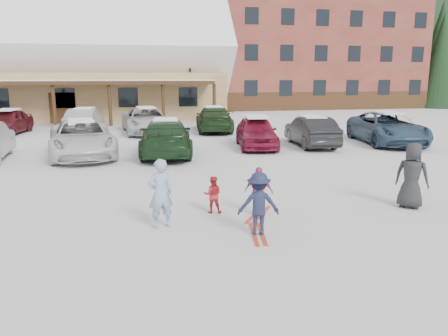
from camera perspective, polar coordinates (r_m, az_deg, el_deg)
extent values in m
plane|color=silver|center=(10.71, -0.52, -6.40)|extent=(160.00, 160.00, 0.00)
cube|color=tan|center=(38.67, -22.25, 8.77)|extent=(28.00, 10.00, 3.60)
cube|color=#422814|center=(32.56, -24.40, 10.10)|extent=(25.20, 2.60, 0.25)
cube|color=white|center=(38.69, -22.70, 14.29)|extent=(29.12, 9.69, 9.69)
cube|color=maroon|center=(51.28, 9.34, 14.76)|extent=(24.00, 14.00, 12.00)
cube|color=maroon|center=(48.05, -8.78, 13.18)|extent=(7.00, 12.60, 9.00)
cube|color=#422814|center=(44.83, 12.28, 8.54)|extent=(24.00, 0.10, 1.80)
cylinder|color=black|center=(35.05, -4.43, 10.95)|extent=(0.16, 0.16, 5.54)
cube|color=black|center=(35.12, -4.50, 15.68)|extent=(0.50, 0.25, 0.25)
cylinder|color=black|center=(52.81, 26.03, 7.83)|extent=(0.60, 0.60, 1.32)
cone|color=black|center=(52.82, 26.61, 13.90)|extent=(4.84, 4.84, 9.90)
cylinder|color=black|center=(54.63, -3.13, 8.99)|extent=(0.60, 0.60, 1.08)
cone|color=black|center=(54.59, -3.18, 13.80)|extent=(3.96, 3.96, 8.10)
cylinder|color=black|center=(66.57, 21.50, 8.85)|extent=(0.60, 0.60, 1.38)
cone|color=black|center=(66.59, 21.89, 13.88)|extent=(5.06, 5.06, 10.35)
imported|color=#8DA6C9|center=(9.87, -8.31, -3.32)|extent=(0.66, 0.52, 1.59)
imported|color=red|center=(10.91, -1.48, -3.48)|extent=(0.52, 0.44, 0.94)
imported|color=#1C213E|center=(9.37, 4.54, -4.71)|extent=(0.96, 0.65, 1.38)
cube|color=#C63D1C|center=(9.59, 4.47, -8.58)|extent=(0.42, 1.41, 0.03)
imported|color=#C03770|center=(10.73, 4.57, -3.05)|extent=(0.75, 0.63, 1.21)
cube|color=#C63D1C|center=(10.89, 4.52, -6.04)|extent=(0.92, 1.29, 0.03)
imported|color=#252628|center=(12.23, 23.34, -0.91)|extent=(0.98, 0.98, 1.71)
imported|color=silver|center=(19.46, -18.08, 3.70)|extent=(3.39, 5.91, 1.55)
imported|color=#19381C|center=(18.98, -7.59, 3.99)|extent=(2.57, 5.48, 1.54)
imported|color=maroon|center=(20.89, 4.24, 4.70)|extent=(2.34, 4.54, 1.48)
imported|color=black|center=(21.69, 11.30, 4.71)|extent=(1.82, 4.46, 1.44)
imported|color=#324D64|center=(23.59, 20.53, 4.91)|extent=(3.41, 5.95, 1.56)
imported|color=maroon|center=(28.61, -26.34, 5.42)|extent=(2.28, 4.43, 1.44)
imported|color=#98999C|center=(27.61, -17.72, 5.92)|extent=(2.01, 4.60, 1.47)
imported|color=silver|center=(26.50, -10.11, 6.15)|extent=(3.06, 5.75, 1.54)
imported|color=#1E381B|center=(26.99, -1.32, 6.41)|extent=(2.67, 5.42, 1.52)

